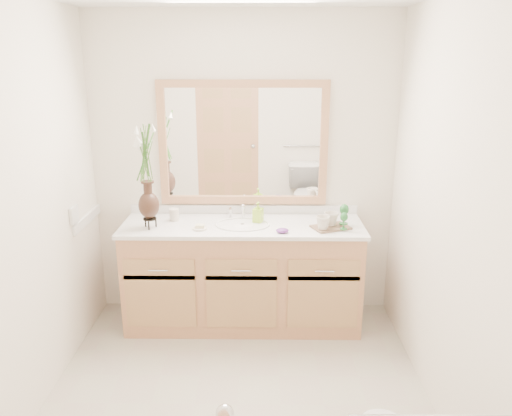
{
  "coord_description": "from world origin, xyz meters",
  "views": [
    {
      "loc": [
        0.15,
        -2.59,
        2.05
      ],
      "look_at": [
        0.11,
        0.65,
        1.07
      ],
      "focal_mm": 35.0,
      "sensor_mm": 36.0,
      "label": 1
    }
  ],
  "objects_px": {
    "soap_bottle": "(258,213)",
    "tray": "(331,227)",
    "tumbler": "(174,215)",
    "flower_vase": "(146,162)"
  },
  "relations": [
    {
      "from": "tumbler",
      "to": "tray",
      "type": "height_order",
      "value": "tumbler"
    },
    {
      "from": "flower_vase",
      "to": "tray",
      "type": "height_order",
      "value": "flower_vase"
    },
    {
      "from": "soap_bottle",
      "to": "tray",
      "type": "relative_size",
      "value": 0.53
    },
    {
      "from": "flower_vase",
      "to": "tumbler",
      "type": "bearing_deg",
      "value": 49.4
    },
    {
      "from": "tumbler",
      "to": "soap_bottle",
      "type": "height_order",
      "value": "soap_bottle"
    },
    {
      "from": "flower_vase",
      "to": "tumbler",
      "type": "relative_size",
      "value": 7.75
    },
    {
      "from": "tray",
      "to": "tumbler",
      "type": "bearing_deg",
      "value": 149.19
    },
    {
      "from": "flower_vase",
      "to": "tumbler",
      "type": "distance_m",
      "value": 0.51
    },
    {
      "from": "tumbler",
      "to": "flower_vase",
      "type": "bearing_deg",
      "value": -130.6
    },
    {
      "from": "tumbler",
      "to": "tray",
      "type": "relative_size",
      "value": 0.36
    }
  ]
}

